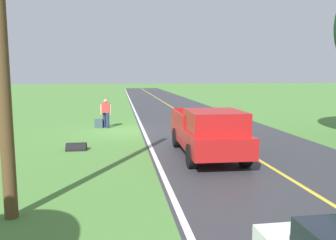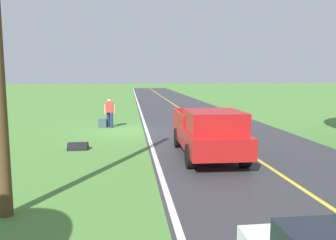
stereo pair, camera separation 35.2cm
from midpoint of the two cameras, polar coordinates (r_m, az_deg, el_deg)
ground_plane at (r=18.55m, az=-7.74°, el=-1.86°), size 200.00×200.00×0.00m
road_surface at (r=19.15m, az=6.24°, el=-1.53°), size 7.65×120.00×0.00m
lane_edge_line at (r=18.58m, az=-4.72°, el=-1.78°), size 0.16×117.60×0.00m
lane_centre_line at (r=19.14m, az=6.24°, el=-1.52°), size 0.14×117.60×0.00m
hitchhiker_walking at (r=19.80m, az=-10.93°, el=1.53°), size 0.62×0.53×1.75m
suitcase_carried at (r=19.88m, az=-12.11°, el=-0.58°), size 0.48×0.24×0.51m
pickup_truck_passing at (r=12.56m, az=6.06°, el=-1.89°), size 2.18×5.44×1.82m
drainage_culvert at (r=14.35m, az=-15.86°, el=-4.88°), size 0.80×0.60×0.60m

